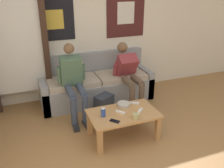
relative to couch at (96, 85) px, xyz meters
The scene contains 14 objects.
wall_back 1.05m from the couch, 84.93° to the left, with size 10.00×0.07×2.55m.
door_frame 1.58m from the couch, behind, with size 1.00×0.10×2.15m.
couch is the anchor object (origin of this frame).
coffee_table 1.30m from the couch, 89.96° to the right, with size 0.98×0.60×0.40m.
person_seated_adult 0.75m from the couch, 140.83° to the right, with size 0.47×0.83×1.20m.
person_seated_teen 0.68m from the couch, 33.55° to the right, with size 0.47×0.95×1.08m.
backpack 0.71m from the couch, 96.44° to the right, with size 0.35×0.32×0.41m.
ceramic_bowl 1.13m from the couch, 85.81° to the right, with size 0.19×0.19×0.06m.
pillar_candle 1.51m from the couch, 86.40° to the right, with size 0.09×0.09×0.09m.
drink_can_blue 1.33m from the couch, 102.97° to the right, with size 0.07×0.07×0.12m.
game_controller_near_left 1.29m from the couch, 91.79° to the right, with size 0.12×0.13×0.03m.
game_controller_near_right 1.37m from the couch, 79.77° to the right, with size 0.13×0.12×0.03m.
game_controller_far_center 1.15m from the couch, 76.35° to the right, with size 0.14×0.10×0.03m.
cell_phone 1.48m from the couch, 97.64° to the right, with size 0.14×0.14×0.01m.
Camera 1 is at (-1.27, -1.87, 2.19)m, focal length 40.00 mm.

